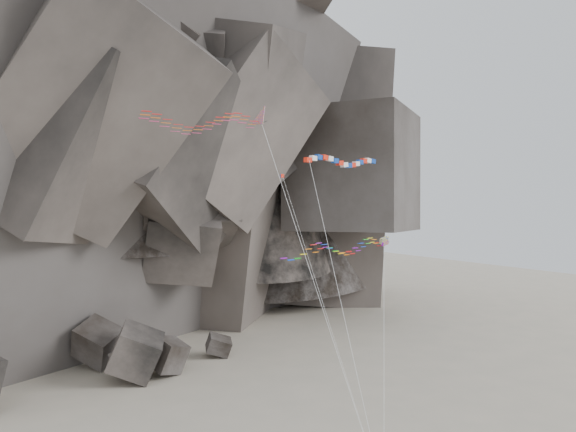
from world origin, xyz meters
TOP-DOWN VIEW (x-y plane):
  - headland at (0.00, 70.00)m, footprint 110.00×70.00m
  - boulder_field at (-14.86, 31.81)m, footprint 39.93×15.87m
  - delta_kite at (-9.71, 2.16)m, footprint 13.77×11.78m
  - banner_kite at (6.18, 3.87)m, footprint 12.14×13.83m
  - parafoil_kite at (1.91, 0.22)m, footprint 13.41×9.75m
  - pennant_kite at (-0.49, 0.97)m, footprint 0.69×13.33m

SIDE VIEW (x-z plane):
  - boulder_field at x=-14.86m, z-range -1.66..6.48m
  - parafoil_kite at x=1.91m, z-range 9.47..26.97m
  - pennant_kite at x=-0.49m, z-range 6.66..29.88m
  - banner_kite at x=6.18m, z-range 13.26..38.32m
  - delta_kite at x=-9.71m, z-range 14.05..42.75m
  - headland at x=0.00m, z-range 0.00..84.00m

